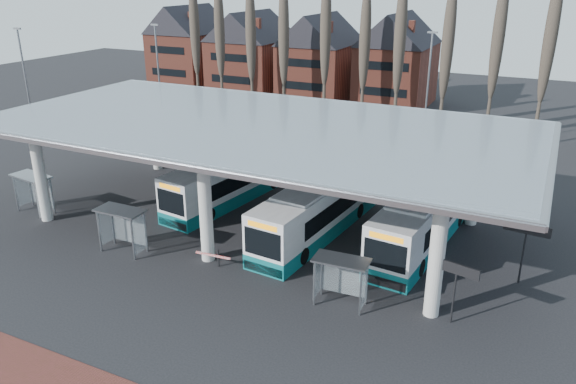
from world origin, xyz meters
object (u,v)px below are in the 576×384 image
at_px(bus_2, 318,209).
at_px(shelter_0, 34,185).
at_px(shelter_1, 123,220).
at_px(bus_1, 232,179).
at_px(shelter_2, 342,271).
at_px(bus_3, 424,218).

xyz_separation_m(bus_2, shelter_0, (-17.61, -4.95, 0.30)).
height_order(shelter_0, shelter_1, shelter_1).
relative_size(bus_1, shelter_1, 4.24).
relative_size(shelter_0, shelter_2, 1.09).
xyz_separation_m(shelter_1, shelter_2, (12.71, 0.19, -0.11)).
xyz_separation_m(bus_2, shelter_1, (-8.76, -6.76, 0.31)).
bearing_deg(bus_2, shelter_2, -53.57).
distance_m(bus_3, shelter_1, 16.80).
height_order(bus_3, shelter_1, bus_3).
bearing_deg(bus_2, shelter_0, -158.91).
bearing_deg(shelter_1, bus_2, 36.93).
relative_size(bus_3, shelter_2, 4.53).
bearing_deg(shelter_2, bus_1, 138.55).
bearing_deg(bus_1, shelter_1, -91.20).
height_order(shelter_1, shelter_2, shelter_1).
xyz_separation_m(bus_3, shelter_0, (-23.50, -6.39, 0.30)).
bearing_deg(shelter_2, bus_2, 117.92).
xyz_separation_m(bus_1, bus_3, (13.22, -0.90, 0.04)).
height_order(bus_2, shelter_2, bus_2).
relative_size(bus_2, bus_3, 1.00).
bearing_deg(bus_2, shelter_1, -136.96).
bearing_deg(bus_2, bus_1, 167.62).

